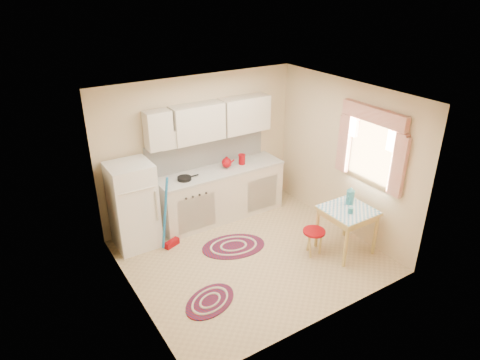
# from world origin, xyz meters

# --- Properties ---
(room_shell) EXTENTS (3.64, 3.60, 2.52)m
(room_shell) POSITION_xyz_m (0.16, 0.24, 1.60)
(room_shell) COLOR tan
(room_shell) RESTS_ON ground
(fridge) EXTENTS (0.65, 0.60, 1.40)m
(fridge) POSITION_xyz_m (-1.36, 1.25, 0.70)
(fridge) COLOR white
(fridge) RESTS_ON ground
(broom) EXTENTS (0.30, 0.21, 1.20)m
(broom) POSITION_xyz_m (-0.92, 0.90, 0.60)
(broom) COLOR #1C6EB4
(broom) RESTS_ON ground
(base_cabinets) EXTENTS (2.25, 0.60, 0.88)m
(base_cabinets) POSITION_xyz_m (0.23, 1.30, 0.44)
(base_cabinets) COLOR beige
(base_cabinets) RESTS_ON ground
(countertop) EXTENTS (2.27, 0.62, 0.04)m
(countertop) POSITION_xyz_m (0.23, 1.30, 0.90)
(countertop) COLOR beige
(countertop) RESTS_ON base_cabinets
(frying_pan) EXTENTS (0.23, 0.23, 0.05)m
(frying_pan) POSITION_xyz_m (-0.48, 1.25, 0.94)
(frying_pan) COLOR black
(frying_pan) RESTS_ON countertop
(red_kettle) EXTENTS (0.20, 0.18, 0.19)m
(red_kettle) POSITION_xyz_m (0.35, 1.30, 1.02)
(red_kettle) COLOR #93050C
(red_kettle) RESTS_ON countertop
(red_canister) EXTENTS (0.15, 0.15, 0.16)m
(red_canister) POSITION_xyz_m (0.66, 1.30, 1.00)
(red_canister) COLOR #93050C
(red_canister) RESTS_ON countertop
(table) EXTENTS (0.72, 0.72, 0.72)m
(table) POSITION_xyz_m (1.34, -0.63, 0.36)
(table) COLOR #D3B869
(table) RESTS_ON ground
(stool) EXTENTS (0.39, 0.39, 0.42)m
(stool) POSITION_xyz_m (0.85, -0.46, 0.21)
(stool) COLOR #93050C
(stool) RESTS_ON ground
(coffee_pot) EXTENTS (0.18, 0.16, 0.30)m
(coffee_pot) POSITION_xyz_m (1.48, -0.51, 0.87)
(coffee_pot) COLOR teal
(coffee_pot) RESTS_ON table
(mug) EXTENTS (0.09, 0.09, 0.10)m
(mug) POSITION_xyz_m (1.27, -0.73, 0.77)
(mug) COLOR teal
(mug) RESTS_ON table
(rug_center) EXTENTS (1.16, 0.92, 0.02)m
(rug_center) POSITION_xyz_m (-0.10, 0.36, 0.01)
(rug_center) COLOR maroon
(rug_center) RESTS_ON ground
(rug_left) EXTENTS (0.93, 0.80, 0.02)m
(rug_left) POSITION_xyz_m (-1.03, -0.57, 0.01)
(rug_left) COLOR maroon
(rug_left) RESTS_ON ground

